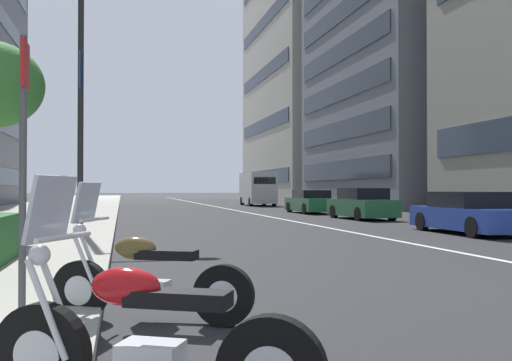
{
  "coord_description": "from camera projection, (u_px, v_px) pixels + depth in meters",
  "views": [
    {
      "loc": [
        -3.59,
        7.22,
        1.4
      ],
      "look_at": [
        16.93,
        2.34,
        1.71
      ],
      "focal_mm": 39.68,
      "sensor_mm": 36.0,
      "label": 1
    }
  ],
  "objects": [
    {
      "name": "delivery_van_ahead",
      "position": [
        258.0,
        188.0,
        47.36
      ],
      "size": [
        5.52,
        2.31,
        2.78
      ],
      "rotation": [
        0.0,
        0.0,
        -0.03
      ],
      "color": "silver",
      "rests_on": "ground"
    },
    {
      "name": "car_following_behind",
      "position": [
        469.0,
        214.0,
        17.68
      ],
      "size": [
        4.61,
        1.96,
        1.31
      ],
      "rotation": [
        0.0,
        0.0,
        -0.04
      ],
      "color": "navy",
      "rests_on": "ground"
    },
    {
      "name": "motorcycle_under_tarp",
      "position": [
        146.0,
        281.0,
        5.93
      ],
      "size": [
        1.08,
        2.06,
        1.47
      ],
      "rotation": [
        0.0,
        0.0,
        1.13
      ],
      "color": "black",
      "rests_on": "ground"
    },
    {
      "name": "lane_centre_stripe",
      "position": [
        229.0,
        209.0,
        39.19
      ],
      "size": [
        110.0,
        0.16,
        0.01
      ],
      "primitive_type": "cube",
      "color": "silver",
      "rests_on": "ground"
    },
    {
      "name": "office_tower_near_left",
      "position": [
        321.0,
        55.0,
        70.19
      ],
      "size": [
        23.88,
        14.92,
        36.14
      ],
      "color": "#B7B2A3",
      "rests_on": "ground"
    },
    {
      "name": "car_approaching_light",
      "position": [
        362.0,
        205.0,
        26.08
      ],
      "size": [
        4.27,
        1.9,
        1.44
      ],
      "rotation": [
        0.0,
        0.0,
        0.03
      ],
      "color": "#236038",
      "rests_on": "ground"
    },
    {
      "name": "street_lamp_with_banners",
      "position": [
        92.0,
        75.0,
        17.74
      ],
      "size": [
        1.26,
        2.44,
        7.94
      ],
      "color": "#232326",
      "rests_on": "sidewalk_right_plaza"
    },
    {
      "name": "parking_sign_by_curb",
      "position": [
        23.0,
        155.0,
        4.79
      ],
      "size": [
        0.32,
        0.06,
        2.56
      ],
      "color": "#47494C",
      "rests_on": "sidewalk_right_plaza"
    },
    {
      "name": "sidewalk_right_plaza",
      "position": [
        39.0,
        213.0,
        31.62
      ],
      "size": [
        160.0,
        8.57,
        0.15
      ],
      "primitive_type": "cube",
      "color": "gray",
      "rests_on": "ground"
    },
    {
      "name": "car_mid_block_traffic",
      "position": [
        311.0,
        202.0,
        32.51
      ],
      "size": [
        4.45,
        1.87,
        1.33
      ],
      "rotation": [
        0.0,
        0.0,
        0.01
      ],
      "color": "#236038",
      "rests_on": "ground"
    },
    {
      "name": "motorcycle_by_sign_pole",
      "position": [
        145.0,
        343.0,
        3.49
      ],
      "size": [
        1.09,
        2.0,
        1.49
      ],
      "rotation": [
        0.0,
        0.0,
        1.1
      ],
      "color": "black",
      "rests_on": "ground"
    }
  ]
}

